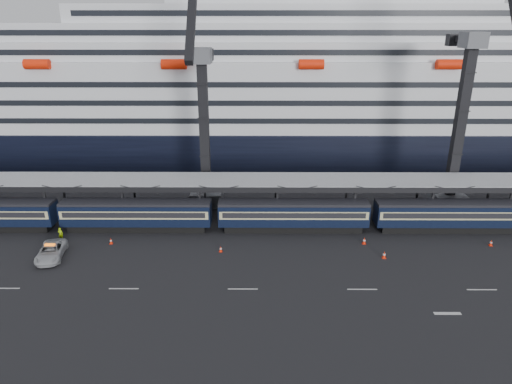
# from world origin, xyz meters

# --- Properties ---
(ground) EXTENTS (260.00, 260.00, 0.00)m
(ground) POSITION_xyz_m (0.00, 0.00, 0.00)
(ground) COLOR black
(ground) RESTS_ON ground
(lane_markings) EXTENTS (111.00, 4.27, 0.02)m
(lane_markings) POSITION_xyz_m (8.15, -5.23, 0.01)
(lane_markings) COLOR beige
(lane_markings) RESTS_ON ground
(train) EXTENTS (133.05, 3.00, 4.05)m
(train) POSITION_xyz_m (-4.65, 10.00, 2.20)
(train) COLOR black
(train) RESTS_ON ground
(canopy) EXTENTS (130.00, 6.25, 5.53)m
(canopy) POSITION_xyz_m (0.00, 14.00, 5.25)
(canopy) COLOR gray
(canopy) RESTS_ON ground
(cruise_ship) EXTENTS (214.09, 28.84, 34.00)m
(cruise_ship) POSITION_xyz_m (-1.08, 45.99, 12.34)
(cruise_ship) COLOR black
(cruise_ship) RESTS_ON ground
(crane_dark_near) EXTENTS (4.50, 17.75, 35.08)m
(crane_dark_near) POSITION_xyz_m (-20.00, 18.59, 11.93)
(crane_dark_near) COLOR #515359
(crane_dark_near) RESTS_ON ground
(crane_dark_mid) EXTENTS (4.50, 18.24, 39.64)m
(crane_dark_mid) POSITION_xyz_m (15.00, 17.59, 13.36)
(crane_dark_mid) COLOR #515359
(crane_dark_mid) RESTS_ON ground
(pickup_truck) EXTENTS (3.52, 6.02, 1.57)m
(pickup_truck) POSITION_xyz_m (-35.95, 2.39, 0.79)
(pickup_truck) COLOR #A3A6AA
(pickup_truck) RESTS_ON ground
(worker) EXTENTS (0.62, 0.42, 1.66)m
(worker) POSITION_xyz_m (-36.68, 6.85, 0.83)
(worker) COLOR #A8D90B
(worker) RESTS_ON ground
(traffic_cone_b) EXTENTS (0.38, 0.38, 0.76)m
(traffic_cone_b) POSITION_xyz_m (-30.26, 5.91, 0.38)
(traffic_cone_b) COLOR #FF2408
(traffic_cone_b) RESTS_ON ground
(traffic_cone_c) EXTENTS (0.37, 0.37, 0.74)m
(traffic_cone_c) POSITION_xyz_m (-16.83, 3.93, 0.36)
(traffic_cone_c) COLOR #FF2408
(traffic_cone_c) RESTS_ON ground
(traffic_cone_d) EXTENTS (0.43, 0.43, 0.85)m
(traffic_cone_d) POSITION_xyz_m (0.36, 6.06, 0.42)
(traffic_cone_d) COLOR #FF2408
(traffic_cone_d) RESTS_ON ground
(traffic_cone_e) EXTENTS (0.44, 0.44, 0.87)m
(traffic_cone_e) POSITION_xyz_m (1.85, 2.50, 0.43)
(traffic_cone_e) COLOR #FF2408
(traffic_cone_e) RESTS_ON ground
(traffic_cone_f) EXTENTS (0.40, 0.40, 0.80)m
(traffic_cone_f) POSITION_xyz_m (15.45, 5.64, 0.39)
(traffic_cone_f) COLOR #FF2408
(traffic_cone_f) RESTS_ON ground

